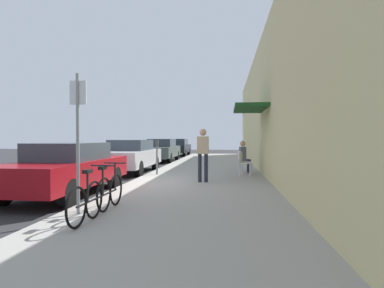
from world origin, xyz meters
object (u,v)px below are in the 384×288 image
Objects in this scene: bicycle_0 at (92,199)px; pedestrian_standing at (203,151)px; parked_car_1 at (130,156)px; parking_meter at (157,155)px; parked_car_3 at (178,147)px; bicycle_1 at (106,192)px; cafe_chair_1 at (243,160)px; parked_car_0 at (67,168)px; parked_car_2 at (162,150)px; seated_patron_1 at (244,155)px; street_sign at (78,132)px; cafe_chair_0 at (244,162)px.

bicycle_0 is 1.01× the size of pedestrian_standing.
parked_car_1 reaches higher than parking_meter.
bicycle_0 is at bearing -84.70° from parked_car_3.
bicycle_1 is at bearing -84.52° from parked_car_3.
bicycle_1 reaches higher than cafe_chair_1.
parked_car_1 is 2.17m from parking_meter.
cafe_chair_1 is 0.51× the size of pedestrian_standing.
parking_meter is 5.88m from bicycle_1.
parked_car_0 is 2.57× the size of bicycle_1.
parked_car_2 is 2.57× the size of bicycle_1.
seated_patron_1 is at bearing 63.00° from pedestrian_standing.
seated_patron_1 is at bearing 64.29° from street_sign.
parked_car_0 is at bearing -135.67° from seated_patron_1.
parked_car_0 is 2.90m from street_sign.
seated_patron_1 reaches higher than bicycle_0.
parked_car_2 is 2.59× the size of pedestrian_standing.
bicycle_1 is 6.68m from cafe_chair_0.
bicycle_0 is (1.92, -14.35, -0.27)m from parked_car_2.
parked_car_0 is at bearing -141.07° from cafe_chair_0.
parked_car_2 is 13.88m from bicycle_1.
bicycle_0 is (1.92, -20.74, -0.27)m from parked_car_3.
street_sign reaches higher than parked_car_2.
parked_car_3 is 3.33× the size of parking_meter.
parked_car_2 is 3.41× the size of seated_patron_1.
parked_car_3 is 3.41× the size of seated_patron_1.
bicycle_1 is at bearing -113.19° from cafe_chair_1.
bicycle_1 is (1.93, -13.75, -0.27)m from parked_car_2.
parked_car_0 reaches higher than bicycle_1.
parked_car_1 is 1.00× the size of parked_car_3.
street_sign is 2.02× the size of seated_patron_1.
parking_meter is at bearing -163.02° from cafe_chair_1.
parked_car_3 reaches higher than parked_car_0.
cafe_chair_0 is 0.67× the size of seated_patron_1.
pedestrian_standing is (3.48, -9.72, 0.37)m from parked_car_2.
parked_car_1 is 2.59× the size of pedestrian_standing.
parked_car_1 is at bearing 174.10° from cafe_chair_1.
parked_car_3 is 20.83m from bicycle_0.
parked_car_3 is at bearing 95.48° from bicycle_1.
street_sign is at bearing -85.79° from parked_car_3.
bicycle_0 is at bearing -108.61° from pedestrian_standing.
bicycle_1 is at bearing -116.14° from cafe_chair_0.
bicycle_1 is 7.51m from seated_patron_1.
cafe_chair_0 is at bearing 54.69° from pedestrian_standing.
street_sign is at bearing -90.47° from parking_meter.
parked_car_3 is 16.49m from pedestrian_standing.
parked_car_0 is at bearing -90.00° from parked_car_2.
seated_patron_1 is at bearing 44.33° from parked_car_0.
pedestrian_standing is (-1.39, -2.84, 0.50)m from cafe_chair_1.
parked_car_0 is 6.89m from seated_patron_1.
parking_meter is 3.34m from cafe_chair_0.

